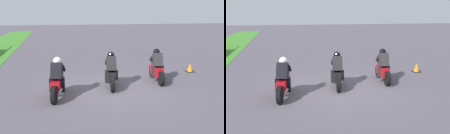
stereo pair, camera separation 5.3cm
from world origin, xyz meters
TOP-DOWN VIEW (x-y plane):
  - ground_plane at (0.00, 0.00)m, footprint 120.00×120.00m
  - rider_lane_a at (0.51, -2.25)m, footprint 2.04×0.59m
  - rider_lane_b at (0.19, -0.02)m, footprint 2.04×0.60m
  - rider_lane_c at (-0.57, 2.21)m, footprint 2.02×0.64m
  - traffic_cone at (1.77, -4.79)m, footprint 0.40×0.40m

SIDE VIEW (x-z plane):
  - ground_plane at x=0.00m, z-range 0.00..0.00m
  - traffic_cone at x=1.77m, z-range -0.02..0.46m
  - rider_lane_a at x=0.51m, z-range -0.13..1.38m
  - rider_lane_b at x=0.19m, z-range -0.13..1.38m
  - rider_lane_c at x=-0.57m, z-range -0.13..1.38m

